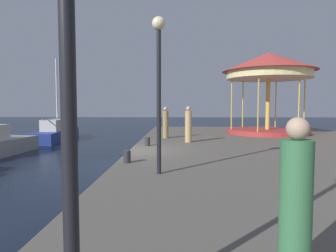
{
  "coord_description": "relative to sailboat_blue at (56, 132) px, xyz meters",
  "views": [
    {
      "loc": [
        2.01,
        -12.26,
        2.63
      ],
      "look_at": [
        1.52,
        3.27,
        1.6
      ],
      "focal_mm": 31.56,
      "sensor_mm": 36.0,
      "label": 1
    }
  ],
  "objects": [
    {
      "name": "ground_plane",
      "position": [
        7.48,
        -10.38,
        -0.62
      ],
      "size": [
        120.0,
        120.0,
        0.0
      ],
      "primitive_type": "plane",
      "color": "black"
    },
    {
      "name": "quay_dock",
      "position": [
        14.34,
        -10.38,
        -0.22
      ],
      "size": [
        13.72,
        28.84,
        0.8
      ],
      "primitive_type": "cube",
      "color": "#5B564F",
      "rests_on": "ground"
    },
    {
      "name": "sailboat_blue",
      "position": [
        0.0,
        0.0,
        0.0
      ],
      "size": [
        2.24,
        7.2,
        6.38
      ],
      "color": "navy",
      "rests_on": "ground"
    },
    {
      "name": "carousel",
      "position": [
        15.56,
        -2.64,
        4.21
      ],
      "size": [
        6.13,
        6.13,
        5.41
      ],
      "color": "#B23333",
      "rests_on": "quay_dock"
    },
    {
      "name": "lamp_post_mid_promenade",
      "position": [
        9.0,
        -14.71,
        3.06
      ],
      "size": [
        0.36,
        0.36,
        4.2
      ],
      "color": "black",
      "rests_on": "quay_dock"
    },
    {
      "name": "bollard_center",
      "position": [
        7.86,
        -13.18,
        0.38
      ],
      "size": [
        0.24,
        0.24,
        0.4
      ],
      "primitive_type": "cylinder",
      "color": "#2D2D33",
      "rests_on": "quay_dock"
    },
    {
      "name": "bollard_south",
      "position": [
        8.11,
        -9.04,
        0.38
      ],
      "size": [
        0.24,
        0.24,
        0.4
      ],
      "primitive_type": "cylinder",
      "color": "#2D2D33",
      "rests_on": "quay_dock"
    },
    {
      "name": "person_near_carousel",
      "position": [
        8.81,
        -5.66,
        1.03
      ],
      "size": [
        0.34,
        0.34,
        1.82
      ],
      "color": "#937A4C",
      "rests_on": "quay_dock"
    },
    {
      "name": "person_far_corner",
      "position": [
        10.06,
        -7.58,
        1.05
      ],
      "size": [
        0.34,
        0.34,
        1.85
      ],
      "color": "tan",
      "rests_on": "quay_dock"
    },
    {
      "name": "person_by_the_water",
      "position": [
        10.76,
        -19.52,
        0.99
      ],
      "size": [
        0.34,
        0.34,
        1.72
      ],
      "color": "#387247",
      "rests_on": "quay_dock"
    }
  ]
}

